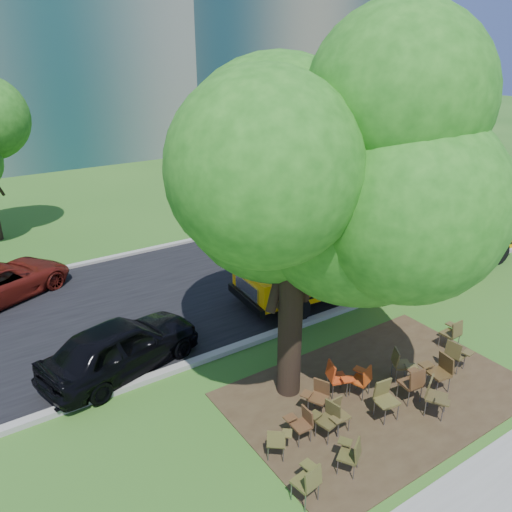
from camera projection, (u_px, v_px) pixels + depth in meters
ground at (333, 397)px, 11.87m from camera, size 160.00×160.00×0.00m
dirt_patch at (378, 393)px, 11.99m from camera, size 7.00×4.50×0.03m
asphalt_road at (198, 287)px, 17.26m from camera, size 80.00×8.00×0.04m
kerb_near at (262, 338)px, 14.15m from camera, size 80.00×0.25×0.14m
kerb_far at (152, 249)px, 20.40m from camera, size 80.00×0.25×0.14m
bg_tree_3 at (272, 106)px, 24.78m from camera, size 5.60×5.60×7.84m
bg_tree_4 at (397, 112)px, 28.34m from camera, size 5.00×5.00×6.85m
main_tree at (294, 182)px, 10.09m from camera, size 7.20×7.20×8.78m
school_bus at (400, 233)px, 17.68m from camera, size 11.52×3.33×2.78m
chair_0 at (309, 479)px, 8.92m from camera, size 0.59×0.59×0.88m
chair_1 at (277, 440)px, 9.91m from camera, size 0.66×0.52×0.77m
chair_2 at (352, 452)px, 9.57m from camera, size 0.54×0.67×0.81m
chair_3 at (337, 412)px, 10.66m from camera, size 0.50×0.46×0.78m
chair_4 at (413, 381)px, 11.49m from camera, size 0.68×0.56×0.95m
chair_5 at (434, 394)px, 11.07m from camera, size 0.63×0.76×0.94m
chair_6 at (440, 369)px, 11.89m from camera, size 0.57×0.69×0.97m
chair_7 at (456, 353)px, 12.61m from camera, size 0.59×0.59×0.88m
chair_8 at (302, 421)px, 10.39m from camera, size 0.46×0.52×0.79m
chair_9 at (318, 394)px, 11.18m from camera, size 0.66×0.56×0.83m
chair_10 at (336, 376)px, 11.70m from camera, size 0.57×0.72×0.91m
chair_11 at (363, 378)px, 11.70m from camera, size 0.58×0.64×0.85m
chair_12 at (401, 362)px, 12.25m from camera, size 0.58×0.74×0.87m
chair_13 at (453, 331)px, 13.54m from camera, size 0.59×0.54×0.91m
chair_14 at (385, 397)px, 10.99m from camera, size 0.66×0.55×0.93m
chair_15 at (328, 417)px, 10.47m from camera, size 0.59×0.57×0.85m
black_car at (121, 346)px, 12.61m from camera, size 4.48×2.74×1.42m
bg_car_red at (3, 281)px, 16.36m from camera, size 4.81×3.67×1.21m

